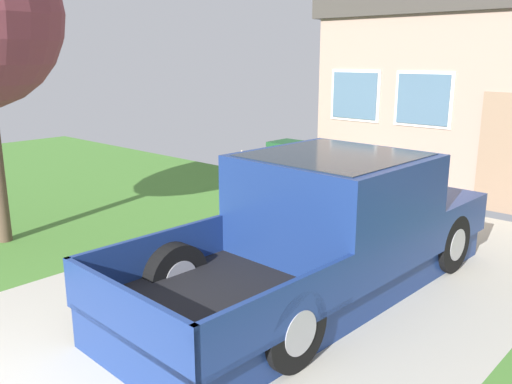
% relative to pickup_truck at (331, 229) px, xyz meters
% --- Properties ---
extents(pickup_truck, '(2.23, 5.51, 1.71)m').
position_rel_pickup_truck_xyz_m(pickup_truck, '(0.00, 0.00, 0.00)').
color(pickup_truck, navy).
rests_on(pickup_truck, ground).
extents(person_with_hat, '(0.51, 0.46, 1.64)m').
position_rel_pickup_truck_xyz_m(person_with_hat, '(-1.34, -0.23, 0.18)').
color(person_with_hat, brown).
rests_on(person_with_hat, ground).
extents(handbag, '(0.35, 0.20, 0.44)m').
position_rel_pickup_truck_xyz_m(handbag, '(-1.43, -0.55, -0.62)').
color(handbag, '#232328').
rests_on(handbag, ground).
extents(wheeled_trash_bin, '(0.60, 0.72, 1.09)m').
position_rel_pickup_truck_xyz_m(wheeled_trash_bin, '(-3.58, 3.51, -0.16)').
color(wheeled_trash_bin, '#286B38').
rests_on(wheeled_trash_bin, ground).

